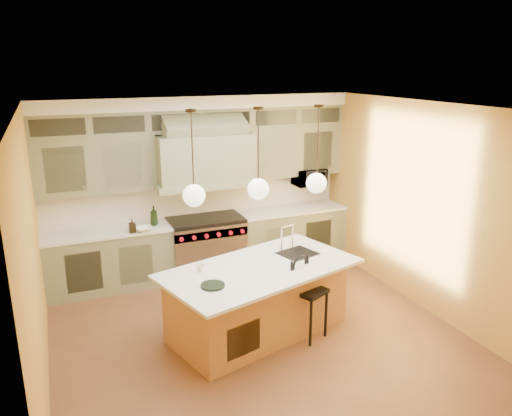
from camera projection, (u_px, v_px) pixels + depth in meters
name	position (u px, v px, depth m)	size (l,w,h in m)	color
floor	(256.00, 334.00, 6.47)	(5.00, 5.00, 0.00)	brown
ceiling	(256.00, 107.00, 5.65)	(5.00, 5.00, 0.00)	white
wall_back	(198.00, 184.00, 8.27)	(5.00, 5.00, 0.00)	gold
wall_front	(381.00, 323.00, 3.84)	(5.00, 5.00, 0.00)	gold
wall_left	(33.00, 258.00, 5.14)	(5.00, 5.00, 0.00)	gold
wall_right	(421.00, 206.00, 6.98)	(5.00, 5.00, 0.00)	gold
back_cabinetry	(203.00, 189.00, 8.04)	(5.00, 0.77, 2.90)	gray
range	(206.00, 245.00, 8.23)	(1.20, 0.74, 0.96)	silver
kitchen_island	(258.00, 298.00, 6.42)	(2.71, 1.92, 1.35)	#AB713C
counter_stool	(307.00, 292.00, 6.27)	(0.50, 0.50, 1.08)	black
microwave	(309.00, 177.00, 8.77)	(0.54, 0.37, 0.30)	black
oil_bottle_a	(154.00, 216.00, 7.76)	(0.12, 0.12, 0.31)	black
oil_bottle_b	(132.00, 226.00, 7.43)	(0.10, 0.10, 0.21)	black
fruit_bowl	(144.00, 229.00, 7.52)	(0.25, 0.25, 0.06)	white
cup	(200.00, 268.00, 6.11)	(0.09, 0.09, 0.09)	white
pendant_left	(194.00, 193.00, 5.71)	(0.26, 0.26, 1.11)	#2D2319
pendant_center	(258.00, 187.00, 6.00)	(0.26, 0.26, 1.11)	#2D2319
pendant_right	(316.00, 181.00, 6.30)	(0.26, 0.26, 1.11)	#2D2319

